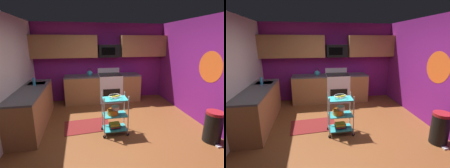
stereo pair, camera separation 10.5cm
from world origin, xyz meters
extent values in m
cube|color=brown|center=(0.00, 0.00, -0.02)|extent=(4.40, 4.80, 0.04)
cube|color=#751970|center=(0.00, 2.43, 1.30)|extent=(4.52, 0.06, 2.60)
cube|color=#751970|center=(2.23, 0.00, 1.30)|extent=(0.06, 4.80, 2.60)
cylinder|color=#E5591E|center=(2.20, 0.00, 1.45)|extent=(0.00, 0.72, 0.72)
cube|color=#9E6B3D|center=(0.00, 2.10, 0.44)|extent=(2.49, 0.60, 0.88)
cube|color=#4C4C51|center=(0.00, 2.10, 0.90)|extent=(2.49, 0.60, 0.04)
cube|color=#9E6B3D|center=(-1.90, 0.75, 0.44)|extent=(0.60, 2.10, 0.88)
cube|color=#4C4C51|center=(-1.90, 0.75, 0.90)|extent=(0.60, 2.10, 0.04)
cube|color=#B7BABC|center=(-1.90, 1.35, 0.84)|extent=(0.44, 0.36, 0.16)
cube|color=white|center=(0.24, 2.10, 0.46)|extent=(0.76, 0.64, 0.92)
cube|color=black|center=(0.24, 1.78, 0.35)|extent=(0.56, 0.01, 0.32)
cube|color=white|center=(0.24, 2.39, 1.01)|extent=(0.76, 0.06, 0.18)
cube|color=black|center=(0.24, 2.10, 0.93)|extent=(0.72, 0.60, 0.02)
cube|color=#9E6B3D|center=(-1.18, 2.23, 1.85)|extent=(2.04, 0.33, 0.70)
cube|color=#9E6B3D|center=(1.42, 2.23, 1.85)|extent=(1.56, 0.33, 0.70)
cube|color=black|center=(0.24, 2.21, 1.70)|extent=(0.70, 0.38, 0.40)
cube|color=black|center=(0.18, 2.02, 1.70)|extent=(0.44, 0.01, 0.24)
cylinder|color=silver|center=(-0.28, -0.15, 0.47)|extent=(0.02, 0.02, 0.88)
cylinder|color=black|center=(-0.28, -0.15, 0.04)|extent=(0.07, 0.02, 0.07)
cylinder|color=silver|center=(0.24, -0.15, 0.47)|extent=(0.02, 0.02, 0.88)
cylinder|color=black|center=(0.24, -0.15, 0.04)|extent=(0.07, 0.02, 0.07)
cylinder|color=silver|center=(-0.28, 0.19, 0.47)|extent=(0.02, 0.02, 0.88)
cylinder|color=black|center=(-0.28, 0.19, 0.04)|extent=(0.07, 0.02, 0.07)
cylinder|color=silver|center=(0.24, 0.19, 0.47)|extent=(0.02, 0.02, 0.88)
cylinder|color=black|center=(0.24, 0.19, 0.04)|extent=(0.07, 0.02, 0.07)
cube|color=teal|center=(-0.02, 0.02, 0.12)|extent=(0.52, 0.34, 0.02)
cube|color=teal|center=(-0.02, 0.02, 0.45)|extent=(0.52, 0.34, 0.02)
cube|color=teal|center=(-0.02, 0.02, 0.82)|extent=(0.52, 0.34, 0.02)
torus|color=silver|center=(-0.02, 0.02, 0.89)|extent=(0.27, 0.27, 0.01)
cylinder|color=silver|center=(-0.02, 0.02, 0.84)|extent=(0.12, 0.12, 0.02)
ellipsoid|color=yellow|center=(0.03, 0.04, 0.87)|extent=(0.17, 0.09, 0.04)
ellipsoid|color=yellow|center=(-0.07, 0.01, 0.87)|extent=(0.17, 0.09, 0.04)
cylinder|color=orange|center=(-0.06, 0.02, 0.51)|extent=(0.24, 0.24, 0.11)
torus|color=orange|center=(-0.06, 0.02, 0.57)|extent=(0.25, 0.25, 0.01)
cylinder|color=silver|center=(-0.01, 0.01, 0.61)|extent=(0.17, 0.17, 0.08)
torus|color=silver|center=(-0.01, 0.01, 0.65)|extent=(0.18, 0.18, 0.01)
cube|color=#1E4C8C|center=(-0.02, 0.02, 0.14)|extent=(0.25, 0.15, 0.02)
cube|color=#B22626|center=(-0.02, 0.02, 0.17)|extent=(0.20, 0.18, 0.03)
cube|color=#26723F|center=(-0.02, 0.02, 0.19)|extent=(0.26, 0.18, 0.02)
cube|color=gold|center=(-0.02, 0.02, 0.22)|extent=(0.23, 0.19, 0.04)
sphere|color=teal|center=(-0.43, 2.10, 0.99)|extent=(0.18, 0.18, 0.18)
sphere|color=black|center=(-0.43, 2.10, 1.08)|extent=(0.03, 0.03, 0.03)
cone|color=teal|center=(-0.35, 2.10, 1.01)|extent=(0.09, 0.04, 0.06)
torus|color=black|center=(-0.43, 2.10, 1.10)|extent=(0.12, 0.01, 0.12)
cylinder|color=#2D8CBF|center=(-1.90, 1.12, 1.02)|extent=(0.06, 0.06, 0.20)
cylinder|color=black|center=(1.90, -0.66, 0.30)|extent=(0.34, 0.34, 0.60)
cylinder|color=maroon|center=(1.90, -0.66, 0.63)|extent=(0.33, 0.33, 0.06)
cube|color=#B2B2B7|center=(1.90, -0.87, 0.01)|extent=(0.10, 0.08, 0.03)
cube|color=maroon|center=(-0.61, 0.45, 0.01)|extent=(1.15, 0.78, 0.01)
camera|label=1|loc=(-0.70, -3.27, 2.04)|focal=26.52mm
camera|label=2|loc=(-0.60, -3.28, 2.04)|focal=26.52mm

